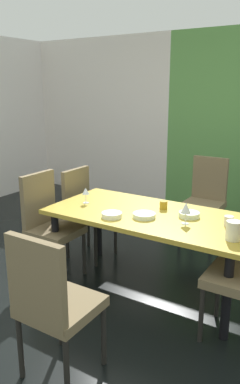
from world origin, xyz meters
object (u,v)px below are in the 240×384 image
(chair_left_far, at_px, (85,207))
(serving_bowl_center, at_px, (112,215))
(wine_glass_right, at_px, (86,192))
(dining_table, at_px, (150,222))
(pitcher_left, at_px, (234,230))
(chair_left_near, at_px, (48,221))
(cup_near_window, at_px, (229,221))
(chair_head_near, at_px, (52,300))
(serving_bowl_north, at_px, (144,215))
(wine_glass_east, at_px, (186,208))
(serving_bowl_corner, at_px, (189,214))
(chair_head_far, at_px, (205,196))
(cup_front, at_px, (164,205))

(chair_left_far, height_order, serving_bowl_center, chair_left_far)
(chair_left_far, xyz_separation_m, wine_glass_right, (0.28, -0.34, 0.30))
(dining_table, bearing_deg, pitcher_left, -14.88)
(chair_left_near, xyz_separation_m, cup_near_window, (1.63, 0.35, 0.20))
(chair_left_near, bearing_deg, chair_left_far, 179.41)
(chair_head_near, bearing_deg, wine_glass_right, 118.70)
(wine_glass_right, bearing_deg, serving_bowl_north, -5.75)
(cup_near_window, bearing_deg, pitcher_left, -67.61)
(wine_glass_east, height_order, serving_bowl_center, wine_glass_east)
(serving_bowl_north, bearing_deg, serving_bowl_center, -149.03)
(dining_table, distance_m, chair_head_near, 1.32)
(serving_bowl_corner, bearing_deg, serving_bowl_center, -147.13)
(pitcher_left, bearing_deg, cup_near_window, 112.39)
(chair_head_near, distance_m, wine_glass_east, 1.32)
(serving_bowl_center, height_order, pitcher_left, pitcher_left)
(serving_bowl_center, height_order, cup_near_window, cup_near_window)
(chair_head_far, relative_size, cup_front, 13.30)
(dining_table, xyz_separation_m, serving_bowl_north, (0.00, -0.12, 0.10))
(dining_table, xyz_separation_m, serving_bowl_center, (-0.23, -0.27, 0.10))
(wine_glass_east, distance_m, wine_glass_right, 1.03)
(wine_glass_east, xyz_separation_m, wine_glass_right, (-1.03, 0.02, -0.02))
(chair_head_far, xyz_separation_m, cup_near_window, (0.63, -1.25, 0.20))
(chair_left_near, bearing_deg, dining_table, 106.86)
(chair_head_near, height_order, serving_bowl_corner, chair_head_near)
(chair_head_near, bearing_deg, chair_left_far, 121.03)
(chair_head_near, distance_m, cup_near_window, 1.54)
(serving_bowl_corner, xyz_separation_m, cup_front, (-0.28, 0.08, 0.02))
(serving_bowl_center, bearing_deg, cup_front, 57.62)
(serving_bowl_center, bearing_deg, cup_near_window, 20.06)
(chair_left_far, bearing_deg, chair_head_near, 31.03)
(wine_glass_right, bearing_deg, wine_glass_east, -1.38)
(chair_head_far, relative_size, chair_head_near, 1.02)
(chair_head_far, height_order, serving_bowl_north, chair_head_far)
(chair_left_far, height_order, pitcher_left, chair_left_far)
(chair_head_far, xyz_separation_m, cup_front, (-0.00, -1.15, 0.20))
(wine_glass_east, relative_size, pitcher_left, 1.25)
(dining_table, relative_size, chair_head_far, 1.79)
(serving_bowl_corner, bearing_deg, dining_table, -163.71)
(cup_near_window, xyz_separation_m, pitcher_left, (0.11, -0.27, 0.03))
(wine_glass_right, xyz_separation_m, pitcher_left, (1.46, -0.15, -0.04))
(chair_left_near, relative_size, chair_head_near, 1.02)
(wine_glass_right, distance_m, cup_near_window, 1.35)
(dining_table, bearing_deg, serving_bowl_corner, 16.29)
(chair_left_near, distance_m, serving_bowl_north, 0.99)
(serving_bowl_north, height_order, serving_bowl_center, serving_bowl_center)
(chair_left_far, xyz_separation_m, serving_bowl_north, (0.95, -0.41, 0.20))
(chair_head_near, relative_size, cup_near_window, 12.51)
(serving_bowl_center, xyz_separation_m, cup_near_window, (0.91, 0.33, 0.02))
(wine_glass_east, bearing_deg, chair_left_near, -170.99)
(chair_head_far, height_order, serving_bowl_corner, chair_head_far)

